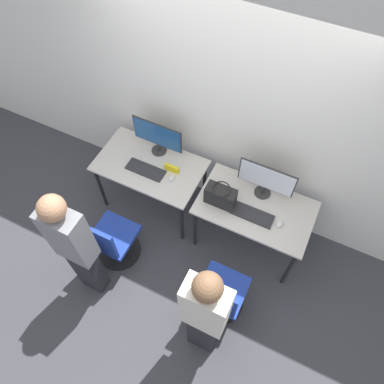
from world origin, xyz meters
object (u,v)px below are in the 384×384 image
Objects in this scene: monitor_left at (158,136)px; monitor_right at (266,179)px; keyboard_right at (252,215)px; office_chair_right at (220,296)px; mouse_right at (280,224)px; office_chair_left at (112,242)px; person_right at (205,314)px; handbag at (220,196)px; person_left at (75,246)px; keyboard_left at (146,170)px; mouse_left at (172,178)px.

monitor_right is (1.21, -0.03, 0.00)m from monitor_left.
keyboard_right is 0.48× the size of office_chair_right.
office_chair_left is at bearing -154.64° from mouse_right.
person_right is 1.16m from handbag.
person_left reaches higher than mouse_right.
office_chair_left is (-0.05, -0.72, -0.42)m from keyboard_left.
mouse_right is at bearing -44.99° from monitor_right.
mouse_right reaches higher than keyboard_left.
person_right is (1.28, -0.03, -0.01)m from person_left.
handbag reaches higher than office_chair_right.
monitor_right is (1.21, 0.27, 0.22)m from keyboard_left.
mouse_left is 0.16× the size of monitor_right.
office_chair_left is 0.51× the size of person_left.
monitor_right is 1.21m from office_chair_right.
mouse_left is at bearing -42.67° from monitor_left.
keyboard_right is (1.25, 0.71, 0.42)m from office_chair_left.
monitor_right is (0.91, 0.25, 0.22)m from mouse_left.
monitor_left is 1.21m from monitor_right.
monitor_right is at bearing 12.76° from keyboard_left.
person_right reaches higher than mouse_right.
monitor_left is at bearing 90.00° from keyboard_left.
office_chair_left reaches higher than keyboard_left.
person_left reaches higher than monitor_right.
mouse_left is at bearing 177.38° from keyboard_right.
person_right is at bearing -1.44° from person_left.
keyboard_left is at bearing 179.21° from keyboard_right.
keyboard_right is (0.00, -0.29, -0.22)m from monitor_right.
handbag is (-0.34, 1.10, -0.03)m from person_right.
handbag reaches higher than mouse_right.
keyboard_right is (1.21, -0.31, -0.22)m from monitor_left.
keyboard_left is at bearing 180.00° from mouse_right.
handbag is (0.86, -0.32, -0.12)m from monitor_left.
person_right is at bearing -92.14° from office_chair_right.
keyboard_left is 1.10m from person_left.
person_left is (-0.08, -1.39, -0.07)m from monitor_left.
monitor_right is (1.28, 1.36, 0.07)m from person_left.
keyboard_left is 1.26m from monitor_right.
office_chair_left is 1.26m from office_chair_right.
monitor_right is (1.25, 1.00, 0.65)m from office_chair_left.
keyboard_left is 0.84m from office_chair_left.
person_left is 1.45m from office_chair_right.
office_chair_left is 1.53× the size of monitor_right.
person_right is at bearing -103.81° from mouse_right.
person_right is at bearing -17.67° from office_chair_left.
keyboard_right is at bearing 89.87° from person_right.
mouse_right is 0.30× the size of handbag.
person_right reaches higher than office_chair_left.
person_left is at bearing -93.97° from keyboard_left.
mouse_right is at bearing 1.68° from handbag.
keyboard_left is at bearing 137.02° from person_right.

